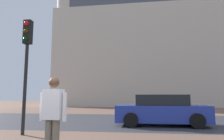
{
  "coord_description": "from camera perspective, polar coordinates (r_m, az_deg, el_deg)",
  "views": [
    {
      "loc": [
        1.99,
        -3.1,
        1.31
      ],
      "look_at": [
        0.05,
        10.46,
        3.1
      ],
      "focal_mm": 33.44,
      "sensor_mm": 36.0,
      "label": 1
    }
  ],
  "objects": [
    {
      "name": "street_asphalt_strip",
      "position": [
        12.26,
        -1.3,
        -13.57
      ],
      "size": [
        120.0,
        8.02,
        0.0
      ],
      "primitive_type": "cube",
      "color": "#38383D",
      "rests_on": "ground_plane"
    },
    {
      "name": "car_blue",
      "position": [
        10.32,
        13.31,
        -10.7
      ],
      "size": [
        4.21,
        2.05,
        1.43
      ],
      "color": "#23389E",
      "rests_on": "ground_plane"
    },
    {
      "name": "traffic_light_pole",
      "position": [
        8.3,
        -22.32,
        4.4
      ],
      "size": [
        0.28,
        0.34,
        4.17
      ],
      "color": "black",
      "rests_on": "ground_plane"
    },
    {
      "name": "ground_plane",
      "position": [
        13.32,
        -0.52,
        -13.09
      ],
      "size": [
        120.0,
        120.0,
        0.0
      ],
      "primitive_type": "plane",
      "color": "brown"
    },
    {
      "name": "person_skater",
      "position": [
        4.55,
        -15.77,
        -11.6
      ],
      "size": [
        0.61,
        0.33,
        1.73
      ],
      "color": "#706656",
      "rests_on": "ground_plane"
    },
    {
      "name": "landmark_building",
      "position": [
        33.71,
        10.17,
        5.92
      ],
      "size": [
        27.64,
        10.44,
        28.62
      ],
      "color": "beige",
      "rests_on": "ground_plane"
    }
  ]
}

